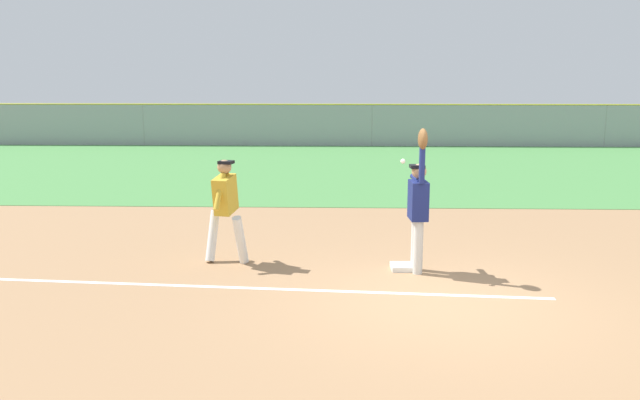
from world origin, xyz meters
The scene contains 13 objects.
ground_plane centered at (0.00, 0.00, 0.00)m, with size 68.59×68.59×0.00m, color #A37A54.
outfield_grass centered at (0.00, 13.46, 0.01)m, with size 41.22×14.11×0.01m, color #4C8C47.
chalk_foul_line centered at (-4.37, 0.56, 0.00)m, with size 12.00×0.10×0.01m, color white.
first_base centered at (-0.37, 1.46, 0.04)m, with size 0.38×0.38×0.08m, color white.
fielder centered at (-0.17, 1.32, 1.12)m, with size 0.29×0.90×2.28m.
runner centered at (-3.25, 1.74, 1.00)m, with size 0.75×0.84×1.72m.
baseball centered at (-0.44, 1.14, 1.78)m, with size 0.07×0.07×0.07m, color white.
outfield_fence centered at (0.00, 20.52, 0.94)m, with size 41.30×0.08×1.89m.
parked_car_red centered at (-11.80, 24.08, 0.67)m, with size 4.54×2.40×1.25m.
parked_car_blue centered at (-6.73, 23.91, 0.67)m, with size 4.59×2.50×1.25m.
parked_car_silver centered at (-2.20, 24.00, 0.67)m, with size 4.60×2.52×1.25m.
parked_car_white centered at (2.78, 24.34, 0.67)m, with size 4.51×2.33×1.25m.
parked_car_black centered at (8.03, 23.92, 0.67)m, with size 4.45×2.22×1.25m.
Camera 1 is at (-1.37, -8.54, 3.01)m, focal length 36.31 mm.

